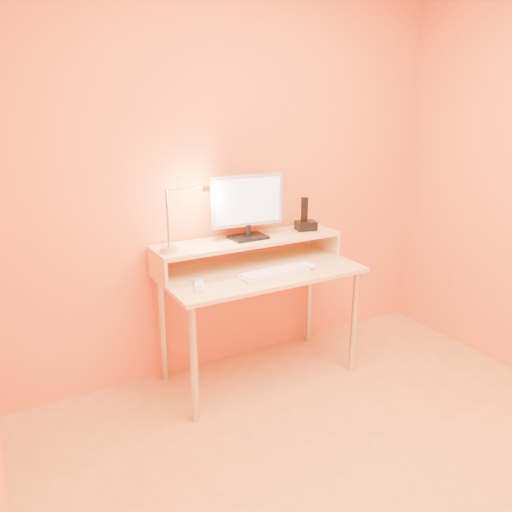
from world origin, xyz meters
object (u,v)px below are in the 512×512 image
lamp_base (169,250)px  remote_control (199,285)px  phone_dock (306,226)px  keyboard (275,274)px  mouse (307,265)px  monitor_panel (247,200)px

lamp_base → remote_control: (0.09, -0.20, -0.16)m
lamp_base → remote_control: 0.28m
phone_dock → remote_control: size_ratio=0.74×
keyboard → mouse: (0.24, 0.02, 0.01)m
monitor_panel → mouse: size_ratio=3.96×
monitor_panel → mouse: 0.54m
keyboard → remote_control: (-0.46, 0.05, -0.00)m
lamp_base → monitor_panel: bearing=4.4°
lamp_base → keyboard: lamp_base is taller
keyboard → remote_control: size_ratio=2.41×
phone_dock → remote_control: 0.92m
monitor_panel → remote_control: bearing=-146.6°
phone_dock → keyboard: phone_dock is taller
remote_control → mouse: bearing=19.2°
phone_dock → monitor_panel: bearing=-167.4°
mouse → lamp_base: bearing=148.4°
keyboard → mouse: bearing=2.6°
phone_dock → mouse: bearing=-108.5°
phone_dock → mouse: phone_dock is taller
remote_control → phone_dock: bearing=36.4°
monitor_panel → lamp_base: (-0.52, -0.04, -0.23)m
mouse → phone_dock: bearing=42.2°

